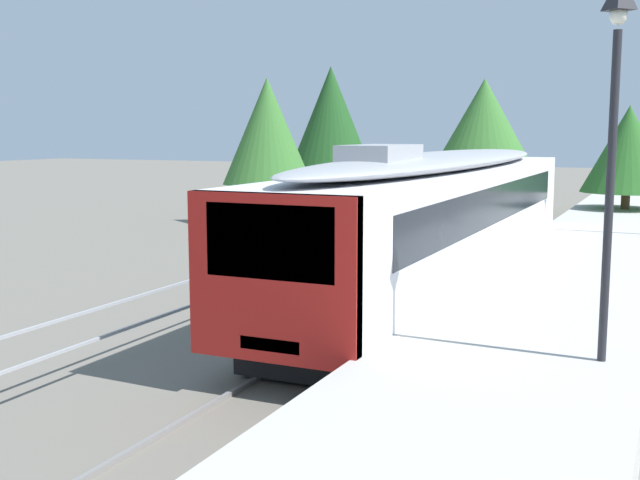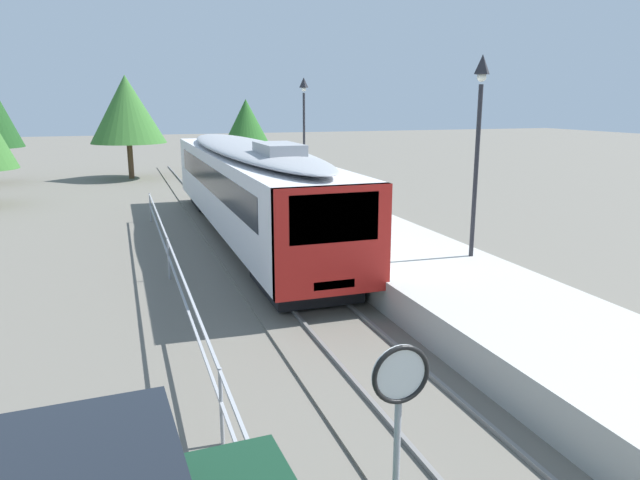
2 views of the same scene
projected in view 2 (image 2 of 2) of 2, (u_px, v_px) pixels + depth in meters
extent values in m
plane|color=#6B665B|center=(177.00, 269.00, 18.20)|extent=(160.00, 160.00, 0.00)
cube|color=#6B665B|center=(271.00, 260.00, 19.14)|extent=(3.20, 60.00, 0.06)
cube|color=slate|center=(249.00, 260.00, 18.90)|extent=(0.08, 60.00, 0.08)
cube|color=slate|center=(292.00, 256.00, 19.35)|extent=(0.08, 60.00, 0.08)
cube|color=silver|center=(247.00, 187.00, 21.88)|extent=(2.80, 18.77, 2.55)
cube|color=red|center=(333.00, 242.00, 13.33)|extent=(2.80, 0.24, 2.55)
cube|color=black|center=(334.00, 218.00, 13.13)|extent=(2.13, 0.08, 1.12)
cube|color=black|center=(247.00, 176.00, 21.79)|extent=(2.82, 15.77, 0.92)
ellipsoid|color=#9EA0A5|center=(246.00, 148.00, 21.55)|extent=(2.69, 18.02, 0.44)
cube|color=#9EA0A5|center=(279.00, 149.00, 17.16)|extent=(1.10, 2.20, 0.36)
cube|color=#EAE5C6|center=(334.00, 284.00, 13.49)|extent=(1.00, 0.10, 0.20)
cube|color=black|center=(303.00, 279.00, 15.80)|extent=(2.24, 3.20, 0.55)
cube|color=black|center=(218.00, 199.00, 28.66)|extent=(2.24, 3.20, 0.55)
cube|color=#B7B5AD|center=(363.00, 240.00, 20.07)|extent=(3.90, 60.00, 0.90)
cylinder|color=#232328|center=(476.00, 173.00, 15.74)|extent=(0.12, 0.12, 4.60)
pyramid|color=#232328|center=(482.00, 64.00, 15.10)|extent=(0.34, 0.34, 0.50)
sphere|color=silver|center=(482.00, 77.00, 15.17)|extent=(0.24, 0.24, 0.24)
cylinder|color=#232328|center=(304.00, 139.00, 29.88)|extent=(0.12, 0.12, 4.60)
pyramid|color=#232328|center=(304.00, 82.00, 29.24)|extent=(0.34, 0.34, 0.50)
sphere|color=silver|center=(304.00, 89.00, 29.31)|extent=(0.24, 0.24, 0.24)
cylinder|color=white|center=(400.00, 374.00, 5.65)|extent=(0.60, 0.03, 0.60)
torus|color=black|center=(401.00, 375.00, 5.64)|extent=(0.61, 0.05, 0.61)
cube|color=#9EA0A5|center=(220.00, 371.00, 8.62)|extent=(0.05, 36.00, 0.05)
cube|color=#9EA0A5|center=(221.00, 403.00, 8.74)|extent=(0.05, 36.00, 0.05)
cylinder|color=#9EA0A5|center=(221.00, 407.00, 8.76)|extent=(0.06, 0.06, 1.25)
cylinder|color=#9EA0A5|center=(169.00, 259.00, 17.04)|extent=(0.06, 0.06, 1.25)
cylinder|color=#9EA0A5|center=(150.00, 207.00, 25.33)|extent=(0.06, 0.06, 1.25)
cylinder|color=brown|center=(131.00, 161.00, 39.56)|extent=(0.36, 0.36, 2.38)
cone|color=#38702D|center=(127.00, 109.00, 38.78)|extent=(4.93, 4.93, 4.41)
cylinder|color=brown|center=(248.00, 169.00, 37.92)|extent=(0.36, 0.36, 1.61)
cone|color=#286023|center=(246.00, 128.00, 37.32)|extent=(3.76, 3.76, 3.63)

